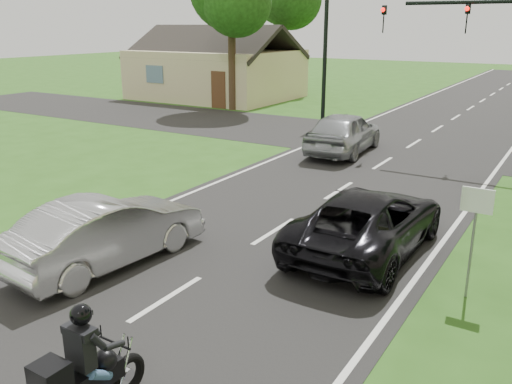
% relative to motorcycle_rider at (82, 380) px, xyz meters
% --- Properties ---
extents(ground, '(140.00, 140.00, 0.00)m').
position_rel_motorcycle_rider_xyz_m(ground, '(-1.31, 3.06, -0.67)').
color(ground, '#285217').
rests_on(ground, ground).
extents(road, '(8.00, 100.00, 0.01)m').
position_rel_motorcycle_rider_xyz_m(road, '(-1.31, 13.06, -0.66)').
color(road, black).
rests_on(road, ground).
extents(cross_road, '(60.00, 7.00, 0.01)m').
position_rel_motorcycle_rider_xyz_m(cross_road, '(-1.31, 19.06, -0.66)').
color(cross_road, black).
rests_on(cross_road, ground).
extents(motorcycle_rider, '(0.56, 1.97, 1.70)m').
position_rel_motorcycle_rider_xyz_m(motorcycle_rider, '(0.00, 0.00, 0.00)').
color(motorcycle_rider, black).
rests_on(motorcycle_rider, ground).
extents(dark_suv, '(2.34, 5.02, 1.39)m').
position_rel_motorcycle_rider_xyz_m(dark_suv, '(1.03, 7.13, 0.04)').
color(dark_suv, black).
rests_on(dark_suv, road).
extents(silver_sedan, '(1.94, 4.51, 1.45)m').
position_rel_motorcycle_rider_xyz_m(silver_sedan, '(-3.38, 3.64, 0.07)').
color(silver_sedan, '#B4B5B9').
rests_on(silver_sedan, road).
extents(silver_suv, '(2.25, 4.91, 1.63)m').
position_rel_motorcycle_rider_xyz_m(silver_suv, '(-3.22, 15.90, 0.16)').
color(silver_suv, '#93979A').
rests_on(silver_suv, road).
extents(traffic_signal, '(6.38, 0.44, 6.00)m').
position_rel_motorcycle_rider_xyz_m(traffic_signal, '(2.02, 17.06, 3.47)').
color(traffic_signal, black).
rests_on(traffic_signal, ground).
extents(signal_pole_far, '(0.20, 0.20, 6.00)m').
position_rel_motorcycle_rider_xyz_m(signal_pole_far, '(-6.51, 21.06, 2.33)').
color(signal_pole_far, black).
rests_on(signal_pole_far, ground).
extents(sign_white, '(0.55, 0.07, 2.12)m').
position_rel_motorcycle_rider_xyz_m(sign_white, '(3.39, 6.04, 0.93)').
color(sign_white, slate).
rests_on(sign_white, ground).
extents(house, '(10.20, 8.00, 4.84)m').
position_rel_motorcycle_rider_xyz_m(house, '(-17.31, 27.06, 1.10)').
color(house, '#C5BA89').
rests_on(house, ground).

